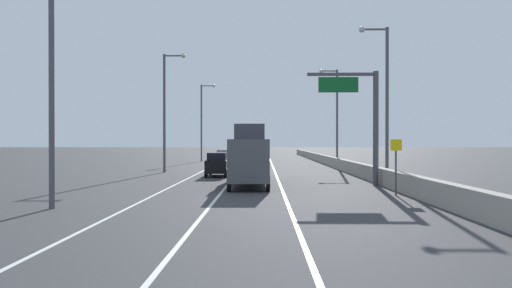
{
  "coord_description": "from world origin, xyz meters",
  "views": [
    {
      "loc": [
        0.35,
        -4.85,
        2.89
      ],
      "look_at": [
        -0.52,
        54.35,
        2.56
      ],
      "focal_mm": 32.32,
      "sensor_mm": 36.0,
      "label": 1
    }
  ],
  "objects_px": {
    "lamp_post_left_near": "(57,61)",
    "box_truck": "(249,157)",
    "overhead_sign_gantry": "(365,113)",
    "lamp_post_left_far": "(203,118)",
    "car_white_0": "(255,156)",
    "speed_advisory_sign": "(396,163)",
    "lamp_post_right_second": "(384,93)",
    "car_silver_2": "(225,159)",
    "lamp_post_right_third": "(335,111)",
    "car_red_3": "(257,151)",
    "lamp_post_left_mid": "(167,105)",
    "car_black_1": "(218,164)"
  },
  "relations": [
    {
      "from": "car_white_0",
      "to": "car_black_1",
      "type": "relative_size",
      "value": 0.98
    },
    {
      "from": "overhead_sign_gantry",
      "to": "lamp_post_left_far",
      "type": "height_order",
      "value": "lamp_post_left_far"
    },
    {
      "from": "lamp_post_right_second",
      "to": "lamp_post_left_mid",
      "type": "distance_m",
      "value": 20.23
    },
    {
      "from": "lamp_post_left_near",
      "to": "lamp_post_left_far",
      "type": "relative_size",
      "value": 1.0
    },
    {
      "from": "lamp_post_left_far",
      "to": "box_truck",
      "type": "bearing_deg",
      "value": -77.73
    },
    {
      "from": "car_black_1",
      "to": "car_silver_2",
      "type": "relative_size",
      "value": 1.11
    },
    {
      "from": "lamp_post_right_third",
      "to": "lamp_post_left_mid",
      "type": "distance_m",
      "value": 19.68
    },
    {
      "from": "lamp_post_left_mid",
      "to": "car_red_3",
      "type": "xyz_separation_m",
      "value": [
        7.9,
        42.12,
        -5.27
      ]
    },
    {
      "from": "lamp_post_right_second",
      "to": "car_black_1",
      "type": "xyz_separation_m",
      "value": [
        -12.42,
        5.06,
        -5.35
      ]
    },
    {
      "from": "car_white_0",
      "to": "car_red_3",
      "type": "relative_size",
      "value": 0.95
    },
    {
      "from": "car_red_3",
      "to": "box_truck",
      "type": "bearing_deg",
      "value": -89.81
    },
    {
      "from": "car_silver_2",
      "to": "lamp_post_right_third",
      "type": "bearing_deg",
      "value": 10.87
    },
    {
      "from": "lamp_post_left_far",
      "to": "car_white_0",
      "type": "distance_m",
      "value": 10.49
    },
    {
      "from": "overhead_sign_gantry",
      "to": "lamp_post_left_far",
      "type": "bearing_deg",
      "value": 113.03
    },
    {
      "from": "lamp_post_left_mid",
      "to": "car_black_1",
      "type": "xyz_separation_m",
      "value": [
        5.23,
        -4.82,
        -5.35
      ]
    },
    {
      "from": "overhead_sign_gantry",
      "to": "car_red_3",
      "type": "bearing_deg",
      "value": 98.06
    },
    {
      "from": "lamp_post_right_second",
      "to": "overhead_sign_gantry",
      "type": "bearing_deg",
      "value": -125.51
    },
    {
      "from": "lamp_post_right_second",
      "to": "car_white_0",
      "type": "relative_size",
      "value": 2.53
    },
    {
      "from": "lamp_post_left_near",
      "to": "car_silver_2",
      "type": "relative_size",
      "value": 2.74
    },
    {
      "from": "lamp_post_left_mid",
      "to": "box_truck",
      "type": "xyz_separation_m",
      "value": [
        8.08,
        -12.17,
        -4.45
      ]
    },
    {
      "from": "lamp_post_left_mid",
      "to": "car_white_0",
      "type": "height_order",
      "value": "lamp_post_left_mid"
    },
    {
      "from": "overhead_sign_gantry",
      "to": "lamp_post_left_near",
      "type": "relative_size",
      "value": 0.67
    },
    {
      "from": "speed_advisory_sign",
      "to": "car_white_0",
      "type": "xyz_separation_m",
      "value": [
        -8.13,
        36.71,
        -0.76
      ]
    },
    {
      "from": "car_silver_2",
      "to": "speed_advisory_sign",
      "type": "bearing_deg",
      "value": -66.16
    },
    {
      "from": "lamp_post_right_second",
      "to": "car_silver_2",
      "type": "bearing_deg",
      "value": 126.85
    },
    {
      "from": "overhead_sign_gantry",
      "to": "box_truck",
      "type": "height_order",
      "value": "overhead_sign_gantry"
    },
    {
      "from": "lamp_post_right_third",
      "to": "lamp_post_left_far",
      "type": "distance_m",
      "value": 21.77
    },
    {
      "from": "overhead_sign_gantry",
      "to": "speed_advisory_sign",
      "type": "relative_size",
      "value": 2.5
    },
    {
      "from": "lamp_post_right_second",
      "to": "box_truck",
      "type": "xyz_separation_m",
      "value": [
        -9.57,
        -2.28,
        -4.45
      ]
    },
    {
      "from": "car_silver_2",
      "to": "box_truck",
      "type": "relative_size",
      "value": 0.41
    },
    {
      "from": "car_white_0",
      "to": "lamp_post_right_third",
      "type": "bearing_deg",
      "value": -43.9
    },
    {
      "from": "lamp_post_right_third",
      "to": "lamp_post_left_far",
      "type": "height_order",
      "value": "same"
    },
    {
      "from": "lamp_post_left_far",
      "to": "overhead_sign_gantry",
      "type": "bearing_deg",
      "value": -66.97
    },
    {
      "from": "lamp_post_left_far",
      "to": "car_silver_2",
      "type": "relative_size",
      "value": 2.74
    },
    {
      "from": "speed_advisory_sign",
      "to": "lamp_post_left_near",
      "type": "relative_size",
      "value": 0.27
    },
    {
      "from": "speed_advisory_sign",
      "to": "lamp_post_right_second",
      "type": "distance_m",
      "value": 9.67
    },
    {
      "from": "speed_advisory_sign",
      "to": "lamp_post_right_third",
      "type": "bearing_deg",
      "value": 87.72
    },
    {
      "from": "lamp_post_right_second",
      "to": "car_white_0",
      "type": "xyz_separation_m",
      "value": [
        -9.68,
        28.33,
        -5.32
      ]
    },
    {
      "from": "car_red_3",
      "to": "box_truck",
      "type": "distance_m",
      "value": 54.29
    },
    {
      "from": "lamp_post_left_far",
      "to": "car_white_0",
      "type": "relative_size",
      "value": 2.53
    },
    {
      "from": "lamp_post_left_near",
      "to": "car_silver_2",
      "type": "bearing_deg",
      "value": 81.23
    },
    {
      "from": "lamp_post_left_mid",
      "to": "car_white_0",
      "type": "xyz_separation_m",
      "value": [
        7.97,
        18.44,
        -5.32
      ]
    },
    {
      "from": "lamp_post_right_second",
      "to": "lamp_post_left_near",
      "type": "relative_size",
      "value": 1.0
    },
    {
      "from": "lamp_post_left_mid",
      "to": "lamp_post_left_far",
      "type": "xyz_separation_m",
      "value": [
        0.36,
        23.32,
        0.0
      ]
    },
    {
      "from": "overhead_sign_gantry",
      "to": "car_black_1",
      "type": "xyz_separation_m",
      "value": [
        -10.43,
        7.85,
        -3.75
      ]
    },
    {
      "from": "lamp_post_left_far",
      "to": "box_truck",
      "type": "height_order",
      "value": "lamp_post_left_far"
    },
    {
      "from": "lamp_post_left_near",
      "to": "box_truck",
      "type": "distance_m",
      "value": 14.39
    },
    {
      "from": "overhead_sign_gantry",
      "to": "car_white_0",
      "type": "height_order",
      "value": "overhead_sign_gantry"
    },
    {
      "from": "lamp_post_left_near",
      "to": "box_truck",
      "type": "xyz_separation_m",
      "value": [
        7.92,
        11.15,
        -4.45
      ]
    },
    {
      "from": "lamp_post_right_third",
      "to": "car_silver_2",
      "type": "height_order",
      "value": "lamp_post_right_third"
    }
  ]
}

